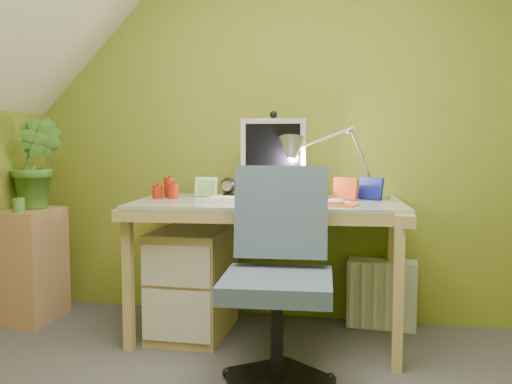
% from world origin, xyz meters
% --- Properties ---
extents(wall_back, '(3.20, 0.01, 2.40)m').
position_xyz_m(wall_back, '(0.00, 1.60, 1.20)').
color(wall_back, olive).
rests_on(wall_back, floor).
extents(desk, '(1.53, 0.86, 0.79)m').
position_xyz_m(desk, '(0.03, 1.18, 0.39)').
color(desk, tan).
rests_on(desk, floor).
extents(monitor, '(0.38, 0.22, 0.51)m').
position_xyz_m(monitor, '(0.03, 1.36, 1.04)').
color(monitor, '#B4ADA2').
rests_on(monitor, desk).
extents(speaker_left, '(0.09, 0.09, 0.11)m').
position_xyz_m(speaker_left, '(-0.24, 1.34, 0.84)').
color(speaker_left, black).
rests_on(speaker_left, desk).
extents(speaker_right, '(0.10, 0.10, 0.11)m').
position_xyz_m(speaker_right, '(0.30, 1.34, 0.84)').
color(speaker_right, black).
rests_on(speaker_right, desk).
extents(keyboard, '(0.49, 0.22, 0.02)m').
position_xyz_m(keyboard, '(-0.05, 1.04, 0.80)').
color(keyboard, white).
rests_on(keyboard, desk).
extents(mousepad, '(0.25, 0.20, 0.01)m').
position_xyz_m(mousepad, '(0.41, 1.04, 0.79)').
color(mousepad, '#BE551D').
rests_on(mousepad, desk).
extents(mouse, '(0.10, 0.07, 0.03)m').
position_xyz_m(mouse, '(0.41, 1.04, 0.80)').
color(mouse, white).
rests_on(mouse, mousepad).
extents(amber_tumbler, '(0.08, 0.08, 0.08)m').
position_xyz_m(amber_tumbler, '(0.21, 1.10, 0.83)').
color(amber_tumbler, '#975E16').
rests_on(amber_tumbler, desk).
extents(candle_cluster, '(0.18, 0.16, 0.12)m').
position_xyz_m(candle_cluster, '(-0.57, 1.19, 0.85)').
color(candle_cluster, '#AE1D0F').
rests_on(candle_cluster, desk).
extents(photo_frame_red, '(0.14, 0.08, 0.12)m').
position_xyz_m(photo_frame_red, '(0.45, 1.30, 0.85)').
color(photo_frame_red, '#AC3212').
rests_on(photo_frame_red, desk).
extents(photo_frame_blue, '(0.13, 0.09, 0.12)m').
position_xyz_m(photo_frame_blue, '(0.59, 1.34, 0.85)').
color(photo_frame_blue, navy).
rests_on(photo_frame_blue, desk).
extents(photo_frame_green, '(0.14, 0.03, 0.11)m').
position_xyz_m(photo_frame_green, '(-0.37, 1.32, 0.84)').
color(photo_frame_green, '#ADCC8C').
rests_on(photo_frame_green, desk).
extents(desk_lamp, '(0.59, 0.36, 0.59)m').
position_xyz_m(desk_lamp, '(0.48, 1.36, 1.08)').
color(desk_lamp, silver).
rests_on(desk_lamp, desk).
extents(side_ledge, '(0.26, 0.40, 0.70)m').
position_xyz_m(side_ledge, '(-1.45, 1.19, 0.35)').
color(side_ledge, '#AE7A5B').
rests_on(side_ledge, floor).
extents(potted_plant, '(0.34, 0.29, 0.56)m').
position_xyz_m(potted_plant, '(-1.44, 1.24, 0.98)').
color(potted_plant, '#447F2A').
rests_on(potted_plant, side_ledge).
extents(green_cup, '(0.08, 0.08, 0.09)m').
position_xyz_m(green_cup, '(-1.43, 1.04, 0.74)').
color(green_cup, '#4B8939').
rests_on(green_cup, side_ledge).
extents(task_chair, '(0.59, 0.59, 1.00)m').
position_xyz_m(task_chair, '(0.19, 0.56, 0.50)').
color(task_chair, '#455872').
rests_on(task_chair, floor).
extents(radiator, '(0.41, 0.19, 0.40)m').
position_xyz_m(radiator, '(0.67, 1.50, 0.20)').
color(radiator, silver).
rests_on(radiator, floor).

